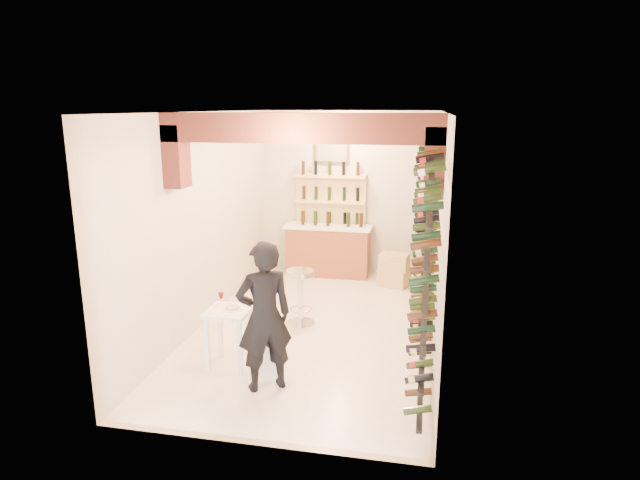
# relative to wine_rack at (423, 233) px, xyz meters

# --- Properties ---
(ground) EXTENTS (6.00, 6.00, 0.00)m
(ground) POSITION_rel_wine_rack_xyz_m (-1.53, 0.00, -1.55)
(ground) COLOR silver
(ground) RESTS_ON ground
(room_shell) EXTENTS (3.52, 6.02, 3.21)m
(room_shell) POSITION_rel_wine_rack_xyz_m (-1.53, -0.26, 0.70)
(room_shell) COLOR beige
(room_shell) RESTS_ON ground
(wine_rack) EXTENTS (0.32, 5.70, 2.56)m
(wine_rack) POSITION_rel_wine_rack_xyz_m (0.00, 0.00, 0.00)
(wine_rack) COLOR black
(wine_rack) RESTS_ON ground
(back_counter) EXTENTS (1.70, 0.62, 1.29)m
(back_counter) POSITION_rel_wine_rack_xyz_m (-1.83, 2.65, -1.02)
(back_counter) COLOR brown
(back_counter) RESTS_ON ground
(back_shelving) EXTENTS (1.40, 0.31, 2.73)m
(back_shelving) POSITION_rel_wine_rack_xyz_m (-1.83, 2.89, -0.38)
(back_shelving) COLOR #E2C37F
(back_shelving) RESTS_ON ground
(tasting_table) EXTENTS (0.54, 0.54, 0.94)m
(tasting_table) POSITION_rel_wine_rack_xyz_m (-2.37, -1.44, -0.91)
(tasting_table) COLOR white
(tasting_table) RESTS_ON ground
(white_stool) EXTENTS (0.40, 0.40, 0.41)m
(white_stool) POSITION_rel_wine_rack_xyz_m (-1.89, -1.43, -1.34)
(white_stool) COLOR white
(white_stool) RESTS_ON ground
(person) EXTENTS (0.79, 0.72, 1.81)m
(person) POSITION_rel_wine_rack_xyz_m (-1.76, -1.89, -0.64)
(person) COLOR black
(person) RESTS_ON ground
(chrome_barstool) EXTENTS (0.45, 0.45, 0.87)m
(chrome_barstool) POSITION_rel_wine_rack_xyz_m (-1.79, 0.06, -1.04)
(chrome_barstool) COLOR silver
(chrome_barstool) RESTS_ON ground
(crate_lower) EXTENTS (0.62, 0.53, 0.32)m
(crate_lower) POSITION_rel_wine_rack_xyz_m (-0.50, 2.20, -1.39)
(crate_lower) COLOR tan
(crate_lower) RESTS_ON ground
(crate_upper) EXTENTS (0.58, 0.45, 0.30)m
(crate_upper) POSITION_rel_wine_rack_xyz_m (-0.50, 2.20, -1.08)
(crate_upper) COLOR tan
(crate_upper) RESTS_ON crate_lower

